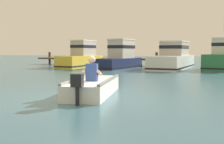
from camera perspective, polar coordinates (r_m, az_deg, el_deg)
ground_plane at (r=7.96m, az=-7.17°, el=-5.38°), size 120.00×120.00×0.00m
wooden_dock at (r=25.79m, az=-3.12°, el=2.75°), size 11.67×1.64×1.24m
rowboat_with_person at (r=8.60m, az=-3.77°, el=-2.95°), size 1.59×3.72×1.19m
moored_boat_yellow at (r=23.18m, az=-6.20°, el=3.08°), size 1.77×5.70×2.21m
moored_boat_navy at (r=21.38m, az=1.63°, el=2.99°), size 2.60×5.20×2.23m
moored_boat_white at (r=21.34m, az=12.42°, el=2.77°), size 2.80×6.82×2.07m
moored_boat_green at (r=21.65m, az=21.89°, el=2.80°), size 2.96×5.84×3.91m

